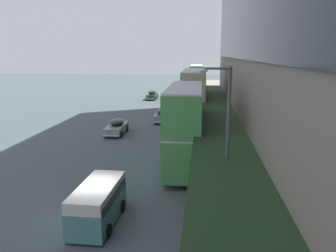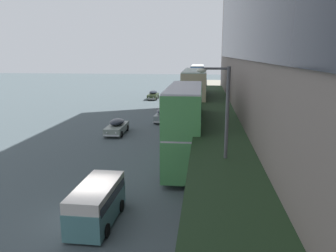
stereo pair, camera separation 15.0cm
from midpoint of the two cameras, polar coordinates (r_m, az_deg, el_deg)
ground at (r=17.63m, az=-12.83°, el=-15.62°), size 240.00×240.00×0.00m
sidewalk_kerb at (r=17.68m, az=24.96°, el=-16.17°), size 10.00×180.00×0.15m
transit_bus_kerbside_front at (r=64.52m, az=4.88°, el=8.04°), size 2.72×11.06×6.06m
transit_bus_kerbside_rear at (r=38.24m, az=4.42°, el=5.28°), size 2.86×10.90×6.40m
transit_bus_kerbside_far at (r=23.87m, az=2.76°, el=0.37°), size 2.70×9.55×5.94m
sedan_far_back at (r=34.65m, az=-9.07°, el=-0.11°), size 1.87×4.72×1.53m
sedan_trailing_mid at (r=65.54m, az=1.39°, el=5.91°), size 1.95×4.40×1.42m
sedan_trailing_near at (r=49.00m, az=0.16°, el=3.77°), size 2.03×5.05×1.60m
sedan_lead_mid at (r=60.47m, az=-2.85°, el=5.40°), size 1.75×4.54×1.59m
sedan_oncoming_front at (r=54.17m, az=4.52°, el=4.54°), size 1.86×4.50×1.57m
sedan_second_mid at (r=40.47m, az=-1.00°, el=1.92°), size 1.97×4.94×1.62m
vw_van at (r=16.96m, az=-12.22°, el=-12.62°), size 1.96×4.58×1.96m
pedestrian_at_kerb at (r=20.41m, az=10.97°, el=-7.91°), size 0.39×0.57×1.86m
street_lamp at (r=15.26m, az=9.48°, el=-1.82°), size 1.50×0.28×7.52m
fire_hydrant at (r=30.82m, az=8.40°, el=-2.16°), size 0.20×0.40×0.70m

